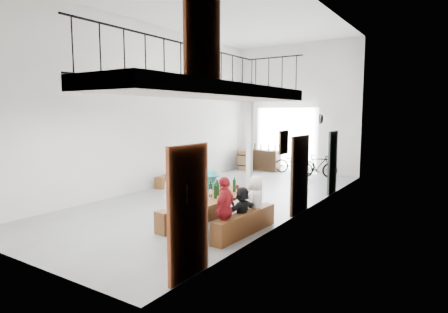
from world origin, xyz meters
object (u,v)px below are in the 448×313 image
Objects in this scene: serving_counter at (261,160)px; tasting_table at (218,199)px; bicycle_near at (295,163)px; bench_inner at (194,214)px; host_standing at (180,211)px; oak_barrel at (244,160)px; side_bench at (170,180)px.

tasting_table is at bearing -65.58° from serving_counter.
bench_inner is at bearing -179.87° from bicycle_near.
bench_inner is at bearing 118.08° from host_standing.
oak_barrel is at bearing 91.68° from bicycle_near.
serving_counter is (-2.51, 8.26, 0.21)m from bench_inner.
oak_barrel reaches higher than side_bench.
bicycle_near is (2.31, 0.31, -0.02)m from oak_barrel.
bicycle_near is at bearing 7.66° from oak_barrel.
bench_inner is 4.78m from side_bench.
side_bench is 0.85× the size of serving_counter.
side_bench is at bearing -98.34° from serving_counter.
tasting_table is at bearing 95.45° from host_standing.
host_standing reaches higher than serving_counter.
bench_inner is 1.23× the size of bicycle_near.
bench_inner is 8.51m from oak_barrel.
bench_inner is 1.33× the size of host_standing.
bench_inner is 1.22× the size of serving_counter.
host_standing is at bearing -47.31° from side_bench.
bench_inner is 2.26× the size of oak_barrel.
tasting_table is at bearing -175.01° from bicycle_near.
bicycle_near is (-1.60, 8.28, -0.26)m from tasting_table.
bicycle_near is at bearing 1.10° from serving_counter.
bicycle_near is (-1.79, 9.81, -0.34)m from host_standing.
side_bench is at bearing 131.22° from host_standing.
serving_counter reaches higher than tasting_table.
serving_counter is 1.63m from bicycle_near.
host_standing is (4.10, -9.50, 0.33)m from oak_barrel.
oak_barrel is at bearing 111.86° from host_standing.
oak_barrel is 2.33m from bicycle_near.
host_standing reaches higher than oak_barrel.
side_bench is 4.69m from oak_barrel.
tasting_table is 1.28× the size of bicycle_near.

